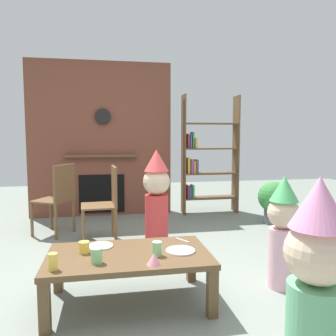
{
  "coord_description": "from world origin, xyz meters",
  "views": [
    {
      "loc": [
        -0.43,
        -2.78,
        1.25
      ],
      "look_at": [
        0.15,
        0.4,
        0.94
      ],
      "focal_mm": 35.67,
      "sensor_mm": 36.0,
      "label": 1
    }
  ],
  "objects": [
    {
      "name": "ground_plane",
      "position": [
        0.0,
        0.0,
        0.0
      ],
      "size": [
        12.0,
        12.0,
        0.0
      ],
      "primitive_type": "plane",
      "color": "gray"
    },
    {
      "name": "paper_cup_far_left",
      "position": [
        -0.51,
        -0.51,
        0.44
      ],
      "size": [
        0.08,
        0.08,
        0.1
      ],
      "primitive_type": "cylinder",
      "color": "#8CD18C",
      "rests_on": "coffee_table"
    },
    {
      "name": "potted_plant_tall",
      "position": [
        1.89,
        1.56,
        0.35
      ],
      "size": [
        0.43,
        0.43,
        0.61
      ],
      "color": "#4C5660",
      "rests_on": "ground_plane"
    },
    {
      "name": "brick_fireplace_feature",
      "position": [
        -0.52,
        2.6,
        1.19
      ],
      "size": [
        2.2,
        0.28,
        2.4
      ],
      "color": "brown",
      "rests_on": "ground_plane"
    },
    {
      "name": "table_fork",
      "position": [
        0.17,
        -0.14,
        0.39
      ],
      "size": [
        0.09,
        0.14,
        0.01
      ],
      "primitive_type": "cube",
      "rotation": [
        0.0,
        0.0,
        2.13
      ],
      "color": "silver",
      "rests_on": "coffee_table"
    },
    {
      "name": "child_in_pink",
      "position": [
        0.98,
        -0.32,
        0.49
      ],
      "size": [
        0.26,
        0.26,
        0.93
      ],
      "rotation": [
        0.0,
        0.0,
        -3.11
      ],
      "color": "#EAB2C6",
      "rests_on": "ground_plane"
    },
    {
      "name": "paper_cup_near_left",
      "position": [
        -0.09,
        -0.45,
        0.44
      ],
      "size": [
        0.07,
        0.07,
        0.1
      ],
      "primitive_type": "cylinder",
      "color": "#8CD18C",
      "rests_on": "coffee_table"
    },
    {
      "name": "child_by_the_chairs",
      "position": [
        0.11,
        0.9,
        0.58
      ],
      "size": [
        0.31,
        0.31,
        1.1
      ],
      "rotation": [
        0.0,
        0.0,
        -1.87
      ],
      "color": "#D13838",
      "rests_on": "ground_plane"
    },
    {
      "name": "paper_cup_center",
      "position": [
        -0.79,
        -0.59,
        0.44
      ],
      "size": [
        0.06,
        0.06,
        0.11
      ],
      "primitive_type": "cylinder",
      "color": "#F2CC4C",
      "rests_on": "coffee_table"
    },
    {
      "name": "coffee_table",
      "position": [
        -0.28,
        -0.36,
        0.33
      ],
      "size": [
        1.19,
        0.68,
        0.39
      ],
      "color": "brown",
      "rests_on": "ground_plane"
    },
    {
      "name": "paper_plate_rear",
      "position": [
        -0.5,
        -0.18,
        0.39
      ],
      "size": [
        0.2,
        0.2,
        0.01
      ],
      "primitive_type": "cylinder",
      "color": "white",
      "rests_on": "coffee_table"
    },
    {
      "name": "bookshelf",
      "position": [
        1.12,
        2.4,
        0.87
      ],
      "size": [
        0.9,
        0.28,
        1.9
      ],
      "color": "brown",
      "rests_on": "ground_plane"
    },
    {
      "name": "paper_plate_front",
      "position": [
        0.1,
        -0.39,
        0.39
      ],
      "size": [
        0.22,
        0.22,
        0.01
      ],
      "primitive_type": "cylinder",
      "color": "white",
      "rests_on": "coffee_table"
    },
    {
      "name": "birthday_cake_slice",
      "position": [
        -0.13,
        -0.62,
        0.43
      ],
      "size": [
        0.1,
        0.1,
        0.08
      ],
      "primitive_type": "cone",
      "color": "pink",
      "rests_on": "coffee_table"
    },
    {
      "name": "child_with_cone_hat",
      "position": [
        0.51,
        -1.45,
        0.57
      ],
      "size": [
        0.3,
        0.3,
        1.07
      ],
      "rotation": [
        0.0,
        0.0,
        2.2
      ],
      "color": "#66B27F",
      "rests_on": "ground_plane"
    },
    {
      "name": "paper_cup_near_right",
      "position": [
        -0.61,
        -0.3,
        0.43
      ],
      "size": [
        0.08,
        0.08,
        0.09
      ],
      "primitive_type": "cylinder",
      "color": "#F2CC4C",
      "rests_on": "coffee_table"
    },
    {
      "name": "dining_chair_left",
      "position": [
        -1.04,
        1.55,
        0.51
      ],
      "size": [
        0.55,
        0.55,
        0.9
      ],
      "rotation": [
        0.0,
        0.0,
        2.62
      ],
      "color": "brown",
      "rests_on": "ground_plane"
    },
    {
      "name": "dining_chair_middle",
      "position": [
        -0.45,
        1.15,
        0.51
      ],
      "size": [
        0.43,
        0.43,
        0.9
      ],
      "rotation": [
        0.0,
        0.0,
        3.22
      ],
      "color": "brown",
      "rests_on": "ground_plane"
    }
  ]
}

